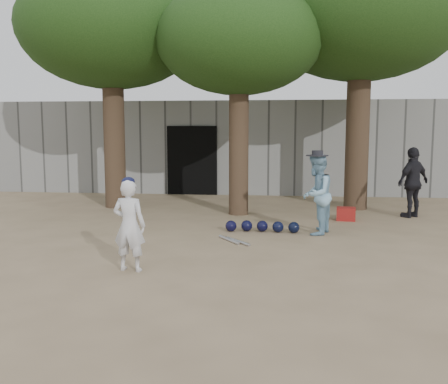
# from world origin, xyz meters

# --- Properties ---
(ground) EXTENTS (70.00, 70.00, 0.00)m
(ground) POSITION_xyz_m (0.00, 0.00, 0.00)
(ground) COLOR #937C5E
(ground) RESTS_ON ground
(boy_player) EXTENTS (0.53, 0.38, 1.36)m
(boy_player) POSITION_xyz_m (-0.58, -0.96, 0.68)
(boy_player) COLOR silver
(boy_player) RESTS_ON ground
(spectator_blue) EXTENTS (0.82, 0.93, 1.61)m
(spectator_blue) POSITION_xyz_m (2.34, 1.99, 0.80)
(spectator_blue) COLOR #83AFCA
(spectator_blue) RESTS_ON ground
(spectator_dark) EXTENTS (1.03, 0.92, 1.67)m
(spectator_dark) POSITION_xyz_m (4.75, 4.23, 0.84)
(spectator_dark) COLOR black
(spectator_dark) RESTS_ON ground
(red_bag) EXTENTS (0.46, 0.37, 0.30)m
(red_bag) POSITION_xyz_m (3.14, 3.61, 0.15)
(red_bag) COLOR #A3151D
(red_bag) RESTS_ON ground
(back_building) EXTENTS (16.00, 5.24, 3.00)m
(back_building) POSITION_xyz_m (-0.00, 10.33, 1.50)
(back_building) COLOR gray
(back_building) RESTS_ON ground
(helmet_row) EXTENTS (1.51, 0.30, 0.23)m
(helmet_row) POSITION_xyz_m (1.27, 2.08, 0.12)
(helmet_row) COLOR black
(helmet_row) RESTS_ON ground
(bat_pile) EXTENTS (0.66, 0.73, 0.06)m
(bat_pile) POSITION_xyz_m (0.76, 1.11, 0.03)
(bat_pile) COLOR silver
(bat_pile) RESTS_ON ground
(tree_row) EXTENTS (11.40, 5.80, 6.69)m
(tree_row) POSITION_xyz_m (0.74, 5.02, 4.69)
(tree_row) COLOR brown
(tree_row) RESTS_ON ground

